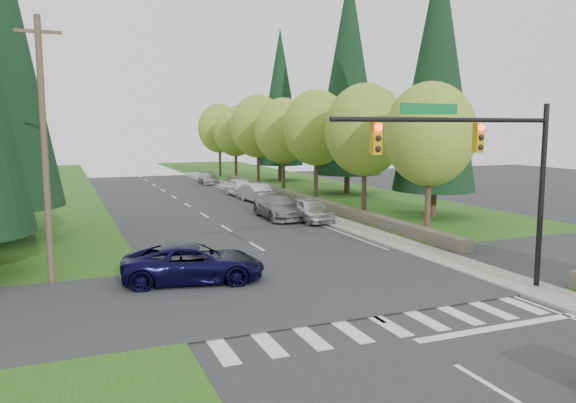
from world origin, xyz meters
TOP-DOWN VIEW (x-y plane):
  - ground at (0.00, 0.00)m, footprint 120.00×120.00m
  - grass_east at (13.00, 20.00)m, footprint 14.00×110.00m
  - cross_street at (0.00, 8.00)m, footprint 120.00×8.00m
  - sidewalk_east at (6.90, 22.00)m, footprint 1.80×80.00m
  - curb_east at (6.05, 22.00)m, footprint 0.20×80.00m
  - stone_wall_north at (8.60, 30.00)m, footprint 0.70×40.00m
  - traffic_signal at (4.37, 4.50)m, footprint 8.70×0.37m
  - utility_pole at (-9.50, 12.00)m, footprint 1.60×0.24m
  - decid_tree_0 at (9.20, 14.00)m, footprint 4.80×4.80m
  - decid_tree_1 at (9.30, 21.00)m, footprint 5.20×5.20m
  - decid_tree_2 at (9.10, 28.00)m, footprint 5.00×5.00m
  - decid_tree_3 at (9.20, 35.00)m, footprint 5.00×5.00m
  - decid_tree_4 at (9.30, 42.00)m, footprint 5.40×5.40m
  - decid_tree_5 at (9.10, 49.00)m, footprint 4.80×4.80m
  - decid_tree_6 at (9.20, 56.00)m, footprint 5.20×5.20m
  - conifer_e_a at (14.00, 20.00)m, footprint 5.44×5.44m
  - conifer_e_b at (15.00, 34.00)m, footprint 6.12×6.12m
  - conifer_e_c at (14.00, 48.00)m, footprint 5.10×5.10m
  - suv_navy at (-4.39, 10.15)m, footprint 5.82×3.54m
  - parked_car_a at (5.60, 21.42)m, footprint 1.91×4.49m
  - parked_car_b at (4.20, 23.37)m, footprint 2.40×5.53m
  - parked_car_c at (5.60, 31.40)m, footprint 2.07×4.68m
  - parked_car_d at (5.60, 36.00)m, footprint 2.22×4.73m
  - parked_car_e at (5.60, 47.61)m, footprint 1.92×4.30m

SIDE VIEW (x-z plane):
  - ground at x=0.00m, z-range 0.00..0.00m
  - cross_street at x=0.00m, z-range -0.05..0.05m
  - grass_east at x=13.00m, z-range 0.00..0.06m
  - sidewalk_east at x=6.90m, z-range 0.00..0.13m
  - curb_east at x=6.05m, z-range 0.00..0.13m
  - stone_wall_north at x=8.60m, z-range 0.00..0.70m
  - parked_car_e at x=5.60m, z-range 0.00..1.22m
  - parked_car_c at x=5.60m, z-range 0.00..1.49m
  - suv_navy at x=-4.39m, z-range 0.00..1.51m
  - parked_car_a at x=5.60m, z-range 0.00..1.51m
  - parked_car_d at x=5.60m, z-range 0.00..1.57m
  - parked_car_b at x=4.20m, z-range 0.00..1.58m
  - traffic_signal at x=4.37m, z-range 1.58..8.38m
  - utility_pole at x=-9.50m, z-range 0.14..10.14m
  - decid_tree_5 at x=9.10m, z-range 1.38..9.68m
  - decid_tree_0 at x=9.20m, z-range 1.41..9.78m
  - decid_tree_3 at x=9.20m, z-range 1.39..9.94m
  - decid_tree_1 at x=9.30m, z-range 1.40..10.20m
  - decid_tree_6 at x=9.20m, z-range 1.43..10.30m
  - decid_tree_2 at x=9.10m, z-range 1.52..10.34m
  - decid_tree_4 at x=9.30m, z-range 1.47..10.65m
  - conifer_e_c at x=14.00m, z-range 0.89..17.69m
  - conifer_e_a at x=14.00m, z-range 0.89..18.69m
  - conifer_e_b at x=15.00m, z-range 0.89..20.69m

